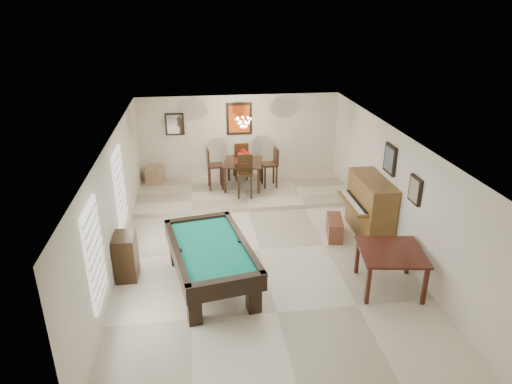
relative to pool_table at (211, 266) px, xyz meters
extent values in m
cube|color=beige|center=(1.11, 1.22, -0.44)|extent=(6.00, 9.00, 0.02)
cube|color=silver|center=(1.11, 5.72, 0.87)|extent=(6.00, 0.04, 2.60)
cube|color=silver|center=(1.11, -3.28, 0.87)|extent=(6.00, 0.04, 2.60)
cube|color=silver|center=(-1.89, 1.22, 0.87)|extent=(0.04, 9.00, 2.60)
cube|color=silver|center=(4.11, 1.22, 0.87)|extent=(0.04, 9.00, 2.60)
cube|color=white|center=(1.11, 1.22, 2.17)|extent=(6.00, 9.00, 0.04)
cube|color=beige|center=(1.11, 4.47, -0.37)|extent=(6.00, 2.50, 0.12)
cube|color=white|center=(-1.86, -0.98, 0.97)|extent=(0.06, 1.00, 1.70)
cube|color=white|center=(-1.86, 1.82, 0.97)|extent=(0.06, 1.00, 1.70)
cube|color=brown|center=(2.94, 1.61, -0.19)|extent=(0.49, 0.89, 0.47)
cube|color=black|center=(-1.66, 0.52, 0.03)|extent=(0.41, 0.62, 0.93)
cube|color=#A47C59|center=(-1.45, 5.39, -0.07)|extent=(0.54, 0.62, 0.48)
cube|color=#D84C14|center=(1.11, 5.68, 1.47)|extent=(0.75, 0.06, 0.95)
cube|color=white|center=(-0.79, 5.68, 1.37)|extent=(0.55, 0.06, 0.65)
cube|color=slate|center=(4.07, 1.52, 1.47)|extent=(0.06, 0.55, 0.65)
cube|color=gray|center=(4.07, 0.22, 1.27)|extent=(0.06, 0.45, 0.55)
camera|label=1|loc=(-0.12, -7.59, 4.72)|focal=32.00mm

